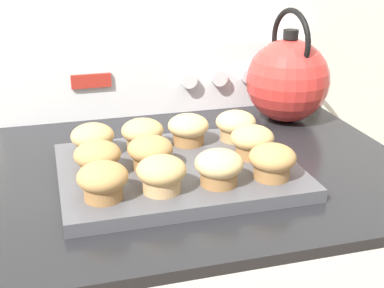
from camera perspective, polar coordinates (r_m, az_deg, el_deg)
control_panel at (r=1.27m, az=-3.14°, el=7.07°), size 0.74×0.07×0.16m
muffin_pan at (r=0.94m, az=-1.51°, el=-2.88°), size 0.41×0.32×0.02m
muffin_r0_c0 at (r=0.82m, az=-9.50°, el=-3.85°), size 0.08×0.08×0.06m
muffin_r0_c1 at (r=0.83m, az=-3.28°, el=-3.18°), size 0.08×0.08×0.06m
muffin_r0_c2 at (r=0.85m, az=2.89°, el=-2.46°), size 0.08×0.08×0.06m
muffin_r0_c3 at (r=0.88m, az=8.56°, el=-1.79°), size 0.08×0.08×0.06m
muffin_r1_c0 at (r=0.90m, az=-10.03°, el=-1.46°), size 0.08×0.08×0.06m
muffin_r1_c1 at (r=0.91m, az=-4.46°, el=-0.87°), size 0.08×0.08×0.06m
muffin_r1_c3 at (r=0.96m, az=6.43°, el=0.34°), size 0.08×0.08×0.06m
muffin_r2_c0 at (r=0.98m, az=-10.55°, el=0.54°), size 0.08×0.08×0.06m
muffin_r2_c1 at (r=0.99m, az=-5.29°, el=1.11°), size 0.08×0.08×0.06m
muffin_r2_c2 at (r=1.02m, az=-0.39°, el=1.65°), size 0.08×0.08×0.06m
muffin_r2_c3 at (r=1.04m, az=4.69°, el=2.04°), size 0.08×0.08×0.06m
tea_kettle at (r=1.21m, az=10.14°, el=6.87°), size 0.19×0.22×0.25m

